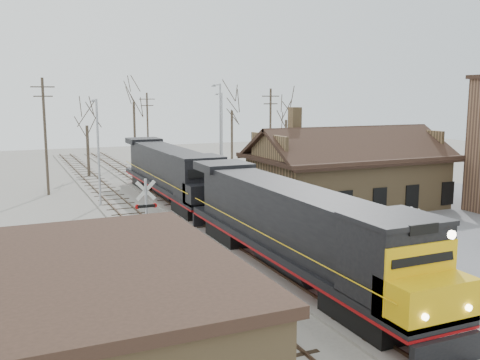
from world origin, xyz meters
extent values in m
plane|color=gray|center=(0.00, 0.00, 0.00)|extent=(140.00, 140.00, 0.00)
cube|color=slate|center=(0.00, 0.00, 0.01)|extent=(60.00, 9.00, 0.03)
cube|color=gray|center=(0.00, 15.00, 0.06)|extent=(3.40, 90.00, 0.12)
cube|color=#473323|center=(-0.72, 15.00, 0.17)|extent=(0.08, 90.00, 0.14)
cube|color=#473323|center=(0.72, 15.00, 0.17)|extent=(0.08, 90.00, 0.14)
cube|color=gray|center=(-4.50, 15.00, 0.06)|extent=(3.40, 90.00, 0.12)
cube|color=#473323|center=(-5.22, 15.00, 0.17)|extent=(0.08, 90.00, 0.14)
cube|color=#473323|center=(-3.78, 15.00, 0.17)|extent=(0.08, 90.00, 0.14)
cube|color=olive|center=(12.00, 12.00, 2.00)|extent=(14.00, 8.00, 4.00)
cube|color=black|center=(12.00, 12.00, 4.10)|extent=(15.20, 9.20, 0.30)
cube|color=black|center=(12.00, 9.70, 5.10)|extent=(15.00, 4.71, 2.66)
cube|color=black|center=(12.00, 14.30, 5.10)|extent=(15.00, 4.71, 2.66)
cube|color=olive|center=(8.00, 13.50, 6.80)|extent=(0.80, 0.80, 2.20)
cube|color=olive|center=(-13.00, -8.00, 2.00)|extent=(12.00, 10.00, 4.00)
cube|color=black|center=(0.00, -6.90, 0.56)|extent=(2.56, 4.09, 1.02)
cube|color=black|center=(0.00, 6.38, 0.56)|extent=(2.56, 4.09, 1.02)
cube|color=black|center=(0.00, -0.26, 1.38)|extent=(3.07, 20.44, 0.36)
cube|color=maroon|center=(0.00, -0.26, 1.16)|extent=(3.09, 20.44, 0.12)
cube|color=black|center=(0.00, 1.02, 2.96)|extent=(2.66, 14.82, 2.86)
cube|color=black|center=(0.00, -7.82, 2.96)|extent=(3.07, 2.86, 2.86)
cube|color=#E9B40C|center=(0.00, -9.56, 2.10)|extent=(3.07, 1.84, 1.43)
cube|color=black|center=(0.00, -10.58, 0.56)|extent=(2.86, 0.25, 1.02)
cylinder|color=#FFF2CC|center=(0.00, -10.50, 4.50)|extent=(0.29, 0.10, 0.29)
cube|color=black|center=(0.00, 14.04, 0.56)|extent=(2.56, 4.09, 1.02)
cube|color=black|center=(0.00, 27.33, 0.56)|extent=(2.56, 4.09, 1.02)
cube|color=black|center=(0.00, 20.68, 1.38)|extent=(3.07, 20.44, 0.36)
cube|color=maroon|center=(0.00, 20.68, 1.16)|extent=(3.09, 20.44, 0.12)
cube|color=black|center=(0.00, 21.96, 2.96)|extent=(2.66, 14.82, 2.86)
cube|color=black|center=(0.00, 13.12, 2.96)|extent=(3.07, 2.86, 2.86)
cube|color=black|center=(0.00, 11.38, 2.10)|extent=(3.07, 1.84, 1.43)
cube|color=black|center=(0.00, 10.36, 0.56)|extent=(2.86, 0.25, 1.02)
cylinder|color=#A5A8AD|center=(3.73, -4.48, 1.95)|extent=(0.14, 0.14, 3.89)
cube|color=silver|center=(3.73, -4.48, 3.31)|extent=(1.00, 0.30, 1.02)
cube|color=silver|center=(3.73, -4.48, 3.31)|extent=(1.00, 0.30, 1.02)
cube|color=black|center=(3.73, -4.48, 2.53)|extent=(0.89, 0.37, 0.15)
cylinder|color=#B20C0C|center=(3.31, -4.37, 2.53)|extent=(0.25, 0.14, 0.23)
cylinder|color=#B20C0C|center=(4.15, -4.59, 2.53)|extent=(0.25, 0.14, 0.23)
cube|color=#A5A8AD|center=(3.73, -4.48, 0.88)|extent=(0.39, 0.29, 0.49)
cylinder|color=#A5A8AD|center=(-5.74, 5.66, 2.16)|extent=(0.15, 0.15, 4.31)
cube|color=silver|center=(-5.74, 5.66, 3.67)|extent=(1.13, 0.06, 1.13)
cube|color=silver|center=(-5.74, 5.66, 3.67)|extent=(1.13, 0.06, 1.13)
cube|color=black|center=(-5.74, 5.66, 2.80)|extent=(0.97, 0.17, 0.16)
cylinder|color=#B20C0C|center=(-5.26, 5.65, 2.80)|extent=(0.26, 0.08, 0.26)
cylinder|color=#B20C0C|center=(-6.23, 5.66, 2.80)|extent=(0.26, 0.08, 0.26)
cube|color=#A5A8AD|center=(-5.74, 5.66, 0.97)|extent=(0.43, 0.32, 0.54)
cylinder|color=#A5A8AD|center=(-5.91, 20.07, 4.26)|extent=(0.18, 0.18, 8.53)
cylinder|color=#A5A8AD|center=(-5.91, 20.97, 8.43)|extent=(0.12, 1.80, 0.12)
cube|color=#A5A8AD|center=(-5.91, 21.77, 8.33)|extent=(0.25, 0.50, 0.12)
cylinder|color=#A5A8AD|center=(6.06, 24.11, 4.93)|extent=(0.18, 0.18, 9.87)
cylinder|color=#A5A8AD|center=(6.06, 25.01, 9.77)|extent=(0.12, 1.80, 0.12)
cube|color=#A5A8AD|center=(6.06, 25.81, 9.67)|extent=(0.25, 0.50, 0.12)
cylinder|color=#A5A8AD|center=(10.72, 35.25, 4.54)|extent=(0.18, 0.18, 9.07)
cylinder|color=#A5A8AD|center=(10.72, 36.15, 8.97)|extent=(0.12, 1.80, 0.12)
cube|color=#A5A8AD|center=(10.72, 36.95, 8.87)|extent=(0.25, 0.50, 0.12)
cylinder|color=#382D23|center=(-9.29, 27.14, 5.16)|extent=(0.24, 0.24, 10.31)
cube|color=#382D23|center=(-9.29, 27.14, 9.51)|extent=(2.00, 0.10, 0.10)
cube|color=#382D23|center=(-9.29, 27.14, 8.71)|extent=(1.60, 0.10, 0.10)
cylinder|color=#382D23|center=(4.15, 44.17, 4.55)|extent=(0.24, 0.24, 9.10)
cube|color=#382D23|center=(4.15, 44.17, 8.30)|extent=(2.00, 0.10, 0.10)
cube|color=#382D23|center=(4.15, 44.17, 7.50)|extent=(1.60, 0.10, 0.10)
cylinder|color=#382D23|center=(13.41, 28.16, 4.75)|extent=(0.24, 0.24, 9.50)
cube|color=#382D23|center=(13.41, 28.16, 8.70)|extent=(2.00, 0.10, 0.10)
cube|color=#382D23|center=(13.41, 28.16, 7.90)|extent=(1.60, 0.10, 0.10)
cylinder|color=#382D23|center=(-4.40, 36.56, 2.79)|extent=(0.32, 0.32, 5.58)
cylinder|color=#382D23|center=(3.11, 47.03, 3.97)|extent=(0.32, 0.32, 7.94)
cylinder|color=#382D23|center=(13.59, 39.05, 3.46)|extent=(0.32, 0.32, 6.92)
cylinder|color=#382D23|center=(19.40, 35.60, 2.90)|extent=(0.32, 0.32, 5.79)
camera|label=1|loc=(-12.66, -22.67, 8.83)|focal=40.00mm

